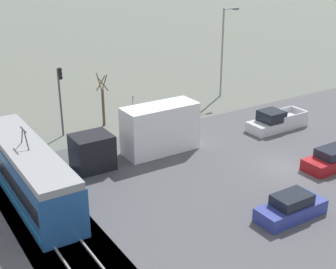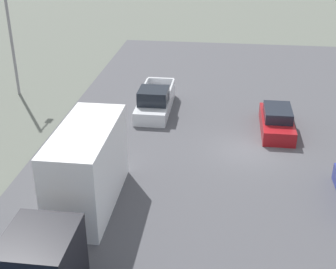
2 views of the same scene
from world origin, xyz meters
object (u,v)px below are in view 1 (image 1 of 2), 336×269
box_truck (145,134)px  street_tree (103,102)px  sedan_car_1 (333,159)px  pickup_truck (276,122)px  street_lamp_near_crossing (224,47)px  light_rail_tram (28,172)px  sedan_car_0 (291,208)px  no_parking_sign (133,106)px  traffic_light_pole (60,93)px

box_truck → street_tree: 7.75m
sedan_car_1 → box_truck: bearing=48.6°
pickup_truck → street_lamp_near_crossing: bearing=-12.2°
light_rail_tram → box_truck: light_rail_tram is taller
pickup_truck → sedan_car_1: bearing=164.9°
pickup_truck → sedan_car_0: bearing=138.7°
street_tree → no_parking_sign: size_ratio=1.87×
pickup_truck → sedan_car_0: pickup_truck is taller
sedan_car_0 → no_parking_sign: size_ratio=1.74×
pickup_truck → light_rail_tram: bearing=90.6°
box_truck → pickup_truck: 12.65m
sedan_car_1 → street_lamp_near_crossing: bearing=-13.5°
street_lamp_near_crossing → no_parking_sign: size_ratio=3.62×
traffic_light_pole → street_lamp_near_crossing: 18.71m
box_truck → no_parking_sign: box_truck is taller
light_rail_tram → sedan_car_0: 16.36m
sedan_car_0 → pickup_truck: bearing=-41.3°
sedan_car_0 → no_parking_sign: (19.46, 0.04, 0.85)m
sedan_car_1 → sedan_car_0: bearing=113.0°
box_truck → pickup_truck: (-1.34, -12.54, -1.07)m
no_parking_sign → street_lamp_near_crossing: bearing=-80.0°
box_truck → no_parking_sign: size_ratio=3.92×
sedan_car_1 → street_tree: (16.92, 10.24, 1.49)m
sedan_car_1 → light_rail_tram: bearing=69.0°
traffic_light_pole → no_parking_sign: 6.93m
street_lamp_near_crossing → traffic_light_pole: bearing=95.5°
box_truck → sedan_car_1: bearing=-131.4°
street_tree → street_lamp_near_crossing: street_lamp_near_crossing is taller
sedan_car_0 → street_lamp_near_crossing: 25.09m
sedan_car_1 → traffic_light_pole: traffic_light_pole is taller
light_rail_tram → sedan_car_0: bearing=-131.6°
light_rail_tram → pickup_truck: 21.94m
pickup_truck → sedan_car_0: 14.71m
sedan_car_0 → no_parking_sign: bearing=0.1°
traffic_light_pole → no_parking_sign: (-0.34, -6.55, -2.22)m
pickup_truck → sedan_car_0: (-11.06, 9.70, -0.05)m
traffic_light_pole → no_parking_sign: bearing=-92.9°
sedan_car_0 → no_parking_sign: no_parking_sign is taller
sedan_car_1 → street_tree: street_tree is taller
pickup_truck → no_parking_sign: (8.40, 9.74, 0.80)m
street_tree → light_rail_tram: bearing=134.2°
light_rail_tram → box_truck: bearing=-80.6°
pickup_truck → no_parking_sign: 12.89m
sedan_car_0 → traffic_light_pole: 21.09m
pickup_truck → no_parking_sign: bearing=49.2°
box_truck → sedan_car_0: (-12.40, -2.83, -1.12)m
traffic_light_pole → no_parking_sign: size_ratio=2.29×
sedan_car_1 → street_tree: size_ratio=0.98×
pickup_truck → traffic_light_pole: size_ratio=0.96×
pickup_truck → sedan_car_1: pickup_truck is taller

